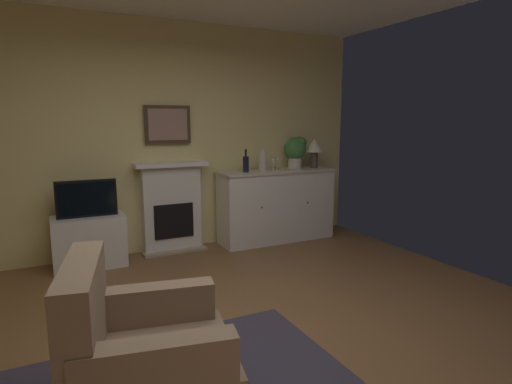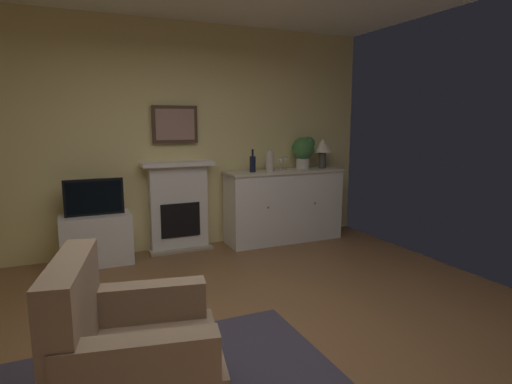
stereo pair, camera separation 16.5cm
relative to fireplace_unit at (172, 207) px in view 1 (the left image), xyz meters
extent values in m
cube|color=brown|center=(-0.11, -2.54, -0.60)|extent=(5.44, 5.39, 0.10)
cube|color=#EAD68C|center=(-0.11, 0.13, 0.83)|extent=(5.44, 0.06, 2.76)
cube|color=white|center=(0.00, 0.01, -0.02)|extent=(0.70, 0.18, 1.05)
cube|color=tan|center=(0.00, -0.09, -0.53)|extent=(0.77, 0.20, 0.03)
cube|color=black|center=(0.00, -0.09, -0.16)|extent=(0.48, 0.02, 0.42)
cube|color=white|center=(0.00, -0.02, 0.53)|extent=(0.87, 0.27, 0.05)
cube|color=#473323|center=(0.00, 0.05, 1.00)|extent=(0.55, 0.03, 0.45)
cube|color=#9E7A6B|center=(0.00, 0.03, 1.00)|extent=(0.47, 0.01, 0.37)
cube|color=white|center=(1.37, -0.18, -0.09)|extent=(1.55, 0.45, 0.92)
cube|color=beige|center=(1.37, -0.18, 0.39)|extent=(1.58, 0.48, 0.03)
sphere|color=brown|center=(1.03, -0.41, -0.03)|extent=(0.02, 0.02, 0.02)
sphere|color=brown|center=(1.71, -0.41, -0.03)|extent=(0.02, 0.02, 0.02)
cylinder|color=#4C4742|center=(1.96, -0.18, 0.51)|extent=(0.10, 0.10, 0.22)
cone|color=#EFE5C6|center=(1.96, -0.18, 0.71)|extent=(0.26, 0.26, 0.18)
cylinder|color=black|center=(0.91, -0.21, 0.50)|extent=(0.08, 0.08, 0.20)
cylinder|color=black|center=(0.91, -0.21, 0.65)|extent=(0.03, 0.03, 0.09)
cylinder|color=silver|center=(1.30, -0.23, 0.40)|extent=(0.06, 0.06, 0.00)
cylinder|color=silver|center=(1.30, -0.23, 0.45)|extent=(0.01, 0.01, 0.09)
cone|color=silver|center=(1.30, -0.23, 0.53)|extent=(0.07, 0.07, 0.07)
cylinder|color=silver|center=(1.41, -0.14, 0.40)|extent=(0.06, 0.06, 0.00)
cylinder|color=silver|center=(1.41, -0.14, 0.45)|extent=(0.01, 0.01, 0.09)
cone|color=silver|center=(1.41, -0.14, 0.53)|extent=(0.07, 0.07, 0.07)
cylinder|color=beige|center=(1.14, -0.23, 0.52)|extent=(0.11, 0.11, 0.24)
sphere|color=beige|center=(1.14, -0.23, 0.64)|extent=(0.08, 0.08, 0.08)
cube|color=white|center=(-0.97, -0.16, -0.27)|extent=(0.75, 0.42, 0.56)
cube|color=black|center=(-0.97, -0.18, 0.22)|extent=(0.62, 0.06, 0.40)
cube|color=black|center=(-0.97, -0.22, 0.22)|extent=(0.57, 0.01, 0.35)
cylinder|color=beige|center=(1.68, -0.13, 0.47)|extent=(0.18, 0.18, 0.14)
sphere|color=#3D753D|center=(1.68, -0.13, 0.67)|extent=(0.30, 0.30, 0.30)
sphere|color=#3D753D|center=(1.74, -0.16, 0.74)|extent=(0.18, 0.18, 0.18)
cube|color=#8C7259|center=(-0.90, -2.93, -0.29)|extent=(0.93, 0.90, 0.32)
cube|color=#8C7259|center=(-1.23, -2.87, 0.12)|extent=(0.30, 0.78, 0.50)
cube|color=#8C7259|center=(-0.96, -3.25, -0.02)|extent=(0.73, 0.28, 0.22)
cube|color=#8C7259|center=(-0.84, -2.62, -0.02)|extent=(0.73, 0.28, 0.22)
cylinder|color=#473323|center=(-0.51, -2.69, -0.50)|extent=(0.05, 0.05, 0.10)
camera|label=1|loc=(-1.33, -4.95, 1.04)|focal=29.39mm
camera|label=2|loc=(-1.18, -5.02, 1.04)|focal=29.39mm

